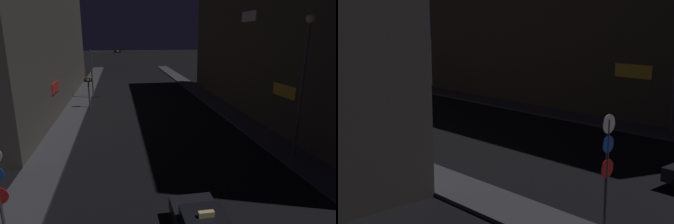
# 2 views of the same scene
# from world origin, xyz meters

# --- Properties ---
(sidewalk_left) EXTENTS (2.31, 68.68, 0.17)m
(sidewalk_left) POSITION_xyz_m (-7.60, 32.34, 0.08)
(sidewalk_left) COLOR #424247
(sidewalk_left) RESTS_ON ground_plane
(sidewalk_right) EXTENTS (2.31, 68.68, 0.17)m
(sidewalk_right) POSITION_xyz_m (7.60, 32.34, 0.08)
(sidewalk_right) COLOR #424247
(sidewalk_right) RESTS_ON ground_plane
(building_facade_left) EXTENTS (7.80, 34.60, 16.62)m
(building_facade_left) POSITION_xyz_m (-12.61, 30.38, 8.31)
(building_facade_left) COLOR #514C47
(building_facade_left) RESTS_ON ground_plane
(building_facade_right) EXTENTS (8.84, 33.34, 19.86)m
(building_facade_right) POSITION_xyz_m (13.13, 22.22, 9.93)
(building_facade_right) COLOR #473D33
(building_facade_right) RESTS_ON ground_plane
(traffic_light_overhead) EXTENTS (3.62, 0.42, 5.90)m
(traffic_light_overhead) POSITION_xyz_m (-4.94, 31.84, 4.19)
(traffic_light_overhead) COLOR #47474C
(traffic_light_overhead) RESTS_ON ground_plane
(traffic_light_left_kerb) EXTENTS (0.80, 0.42, 3.29)m
(traffic_light_left_kerb) POSITION_xyz_m (-6.20, 26.96, 2.39)
(traffic_light_left_kerb) COLOR #47474C
(traffic_light_left_kerb) RESTS_ON ground_plane
(street_lamp_near_block) EXTENTS (0.51, 0.51, 8.46)m
(street_lamp_near_block) POSITION_xyz_m (7.55, 11.96, 5.83)
(street_lamp_near_block) COLOR #47474C
(street_lamp_near_block) RESTS_ON sidewalk_right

